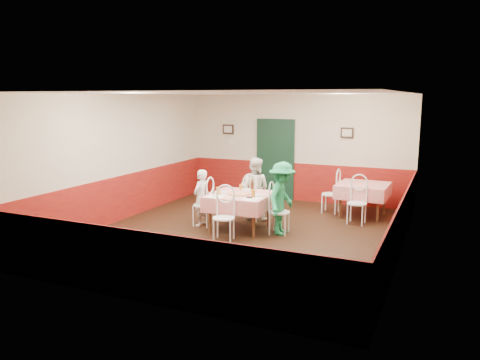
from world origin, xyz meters
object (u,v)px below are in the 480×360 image
at_px(glass_b, 253,193).
at_px(wallet, 249,197).
at_px(chair_near, 224,218).
at_px(diner_left, 201,198).
at_px(chair_second_b, 357,203).
at_px(main_table, 240,212).
at_px(glass_c, 241,187).
at_px(second_table, 363,200).
at_px(chair_second_a, 331,194).
at_px(diner_right, 282,198).
at_px(chair_right, 279,212).
at_px(chair_far, 254,200).
at_px(beer_bottle, 252,185).
at_px(pizza, 239,194).
at_px(diner_far, 255,189).
at_px(chair_left, 203,205).
at_px(glass_a, 218,191).

bearing_deg(glass_b, wallet, -108.05).
height_order(chair_near, diner_left, diner_left).
height_order(glass_b, wallet, glass_b).
distance_m(chair_near, chair_second_b, 3.12).
bearing_deg(chair_second_b, main_table, -143.62).
bearing_deg(glass_c, wallet, -54.35).
xyz_separation_m(second_table, wallet, (-1.80, -2.50, 0.40)).
bearing_deg(chair_second_a, glass_b, -21.00).
bearing_deg(diner_right, second_table, -29.05).
bearing_deg(chair_right, chair_far, 42.24).
bearing_deg(second_table, beer_bottle, -138.61).
bearing_deg(chair_second_a, chair_second_b, 46.99).
relative_size(pizza, diner_right, 0.29).
relative_size(chair_second_a, diner_far, 0.64).
height_order(chair_near, chair_second_b, same).
height_order(main_table, beer_bottle, beer_bottle).
bearing_deg(beer_bottle, chair_second_a, 54.41).
xyz_separation_m(second_table, chair_second_b, (0.00, -0.75, 0.08)).
bearing_deg(chair_near, diner_left, 126.01).
bearing_deg(diner_left, chair_far, 139.08).
xyz_separation_m(glass_b, diner_left, (-1.27, 0.14, -0.23)).
height_order(pizza, diner_left, diner_left).
bearing_deg(pizza, chair_right, 7.58).
bearing_deg(chair_second_a, glass_c, -38.07).
distance_m(beer_bottle, diner_right, 0.90).
distance_m(second_table, chair_far, 2.56).
height_order(second_table, wallet, wallet).
height_order(second_table, chair_left, chair_left).
height_order(wallet, diner_far, diner_far).
height_order(chair_far, chair_near, same).
xyz_separation_m(glass_a, glass_c, (0.23, 0.63, -0.01)).
bearing_deg(chair_left, diner_right, 89.82).
xyz_separation_m(chair_far, wallet, (0.37, -1.14, 0.32)).
relative_size(chair_left, chair_far, 1.00).
height_order(chair_right, chair_far, same).
distance_m(second_table, glass_a, 3.54).
distance_m(chair_second_a, diner_left, 3.21).
xyz_separation_m(main_table, diner_right, (0.90, 0.04, 0.36)).
xyz_separation_m(main_table, diner_left, (-0.90, -0.04, 0.23)).
relative_size(glass_c, wallet, 1.15).
bearing_deg(chair_left, chair_second_a, 132.46).
bearing_deg(main_table, glass_a, -146.77).
bearing_deg(diner_right, glass_a, 103.25).
relative_size(chair_left, chair_right, 1.00).
bearing_deg(chair_near, glass_b, 50.61).
distance_m(chair_far, diner_far, 0.26).
height_order(chair_second_a, diner_left, diner_left).
bearing_deg(chair_far, glass_b, 121.32).
relative_size(chair_second_a, glass_b, 6.12).
xyz_separation_m(chair_second_b, pizza, (-2.11, -1.53, 0.32)).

